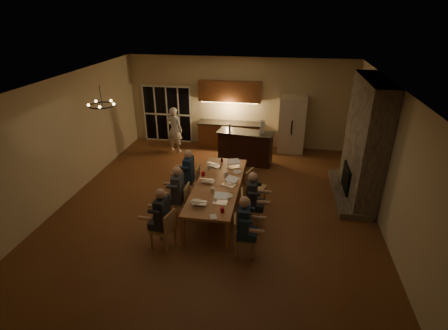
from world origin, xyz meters
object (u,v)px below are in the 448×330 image
Objects in this scene: laptop_c at (208,177)px; redcup_mid at (203,174)px; chair_right_near at (244,237)px; laptop_f at (234,163)px; chair_left_near at (163,229)px; can_silver at (216,196)px; chair_left_far at (191,181)px; chair_left_mid at (179,201)px; mug_back at (209,167)px; refrigerator at (292,125)px; person_right_near at (244,226)px; laptop_e at (215,162)px; person_left_far at (189,174)px; mug_front at (212,190)px; can_cola at (222,160)px; plate_left at (196,202)px; person_left_mid at (178,193)px; plate_near at (228,196)px; bar_island at (245,147)px; laptop_a at (199,199)px; plate_far at (237,172)px; chair_right_mid at (250,208)px; chandelier at (102,105)px; chair_right_far at (256,187)px; standing_person at (174,130)px; dining_table at (218,197)px; laptop_b at (220,198)px; mug_mid at (226,174)px; person_left_near at (163,218)px; laptop_d at (229,181)px; redcup_near at (222,210)px; bar_bottle at (230,127)px; person_right_mid at (252,199)px.

laptop_c is 0.36m from redcup_mid.
chair_right_near is 2.78× the size of laptop_f.
chair_left_near is 1.42m from can_silver.
chair_left_far is 1.63m from can_silver.
chair_left_mid is 1.42m from mug_back.
chair_left_far is at bearing -125.72° from refrigerator.
laptop_e is (-1.12, 2.65, 0.17)m from person_right_near.
person_left_far is at bearing -39.95° from chair_left_far.
mug_front is at bearing 159.39° from chair_left_near.
chair_left_near is 1.00× the size of chair_left_far.
chair_right_near is 3.14m from can_cola.
plate_left is at bearing 19.42° from person_left_far.
person_left_mid is 1.22m from plate_near.
bar_island is at bearing -97.35° from laptop_c.
laptop_a is 1.36× the size of plate_far.
chandelier is at bearing 80.12° from chair_right_mid.
bar_island is at bearing 32.38° from chair_right_far.
standing_person is 5.06× the size of laptop_e.
dining_table is 1.12m from laptop_a.
plate_far is (-1.43, -3.57, -0.24)m from refrigerator.
laptop_c is at bearing 52.02° from person_left_far.
laptop_e is 1.19× the size of plate_left.
laptop_b is at bearing -61.70° from redcup_mid.
mug_mid reaches higher than dining_table.
mug_back is at bearing 159.69° from chair_left_mid.
bar_island is 2.02× the size of chair_left_far.
chair_right_near is 2.78× the size of laptop_e.
refrigerator is 5.68m from plate_left.
chair_right_far is 2.84m from person_left_near.
plate_left is (1.89, -4.58, -0.05)m from standing_person.
dining_table is 1.85m from person_left_near.
redcup_near is (0.04, -1.24, -0.05)m from laptop_d.
dining_table is at bearing 57.02° from person_left_far.
bar_bottle is at bearing 98.07° from plate_near.
chandelier reaches higher than plate_left.
chair_left_mid is (-1.22, -3.52, -0.10)m from bar_island.
plate_near is (-0.02, -3.62, 0.22)m from bar_island.
person_right_mid reaches higher than bar_island.
laptop_d is (1.19, 1.56, 0.17)m from person_left_near.
person_left_near is 2.02m from redcup_mid.
redcup_mid is (0.41, 0.86, 0.37)m from chair_left_mid.
laptop_e is at bearing -92.73° from bar_bottle.
chair_left_far is 1.05m from mug_mid.
laptop_c is 0.57m from laptop_d.
laptop_a is (0.63, -0.51, 0.42)m from chair_left_mid.
laptop_f is 1.62m from plate_near.
person_left_mid reaches higher than chair_left_near.
mug_back is at bearing 92.04° from plate_left.
laptop_d is 1.00× the size of laptop_f.
refrigerator is 6.05m from chair_right_near.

